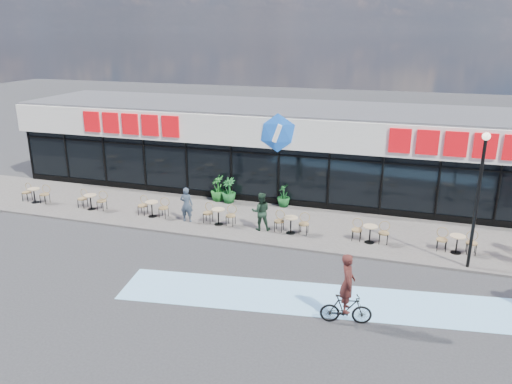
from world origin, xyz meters
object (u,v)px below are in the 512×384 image
bistro_set_0 (35,193)px  patron_left (187,205)px  potted_plant_left (218,188)px  patron_right (261,211)px  cyclist_a (347,297)px  potted_plant_mid (229,190)px  potted_plant_right (283,195)px  lamp_post (479,190)px

bistro_set_0 → patron_left: size_ratio=0.94×
potted_plant_left → patron_right: patron_right is taller
patron_right → cyclist_a: cyclist_a is taller
potted_plant_mid → potted_plant_right: 2.83m
bistro_set_0 → patron_right: (12.08, -0.09, 0.40)m
lamp_post → patron_right: lamp_post is taller
lamp_post → patron_left: (-11.94, 1.09, -2.20)m
bistro_set_0 → potted_plant_mid: 9.88m
potted_plant_left → cyclist_a: (7.83, -9.24, 0.11)m
patron_right → cyclist_a: size_ratio=0.75×
potted_plant_mid → patron_right: patron_right is taller
bistro_set_0 → lamp_post: bearing=-3.5°
potted_plant_left → patron_right: 4.52m
lamp_post → potted_plant_left: lamp_post is taller
potted_plant_right → cyclist_a: 10.36m
potted_plant_left → patron_left: 3.20m
lamp_post → potted_plant_left: 12.65m
potted_plant_mid → cyclist_a: size_ratio=0.57×
potted_plant_mid → patron_right: bearing=-48.7°
patron_left → potted_plant_mid: bearing=-111.8°
patron_left → potted_plant_left: bearing=-100.4°
lamp_post → patron_left: 12.19m
bistro_set_0 → potted_plant_mid: size_ratio=1.19×
potted_plant_left → cyclist_a: 12.11m
bistro_set_0 → potted_plant_right: bearing=14.5°
bistro_set_0 → cyclist_a: bearing=-20.5°
potted_plant_left → potted_plant_right: size_ratio=1.15×
bistro_set_0 → patron_left: bearing=-1.1°
potted_plant_right → cyclist_a: (4.38, -9.38, 0.20)m
lamp_post → cyclist_a: lamp_post is taller
potted_plant_right → patron_left: (-3.71, -3.33, 0.24)m
bistro_set_0 → patron_right: size_ratio=0.90×
patron_left → lamp_post: bearing=169.2°
lamp_post → potted_plant_mid: 12.04m
bistro_set_0 → patron_left: (8.55, -0.17, 0.36)m
patron_left → cyclist_a: cyclist_a is taller
patron_left → cyclist_a: 10.10m
potted_plant_left → potted_plant_mid: potted_plant_left is taller
cyclist_a → patron_right: bearing=126.7°
lamp_post → bistro_set_0: lamp_post is taller
bistro_set_0 → cyclist_a: cyclist_a is taller
patron_right → potted_plant_right: bearing=-110.9°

